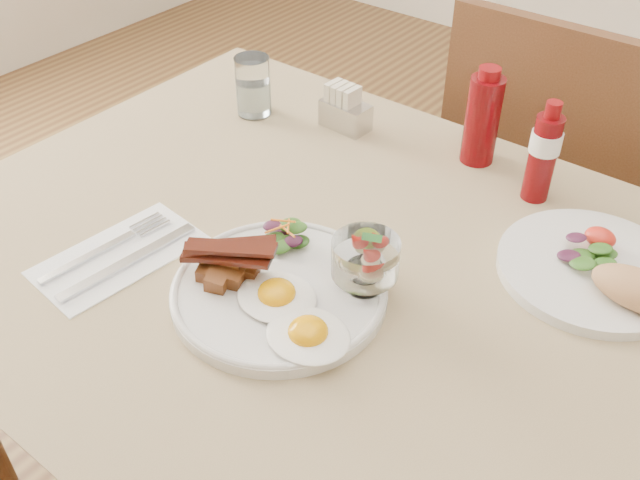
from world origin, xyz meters
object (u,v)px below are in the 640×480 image
(main_plate, at_px, (279,292))
(water_glass, at_px, (253,89))
(fruit_cup, at_px, (366,258))
(hot_sauce_bottle, at_px, (543,153))
(sugar_caddy, at_px, (345,110))
(chair_far, at_px, (550,196))
(ketchup_bottle, at_px, (482,118))
(second_plate, at_px, (603,272))
(table, at_px, (375,330))

(main_plate, height_order, water_glass, water_glass)
(fruit_cup, distance_m, hot_sauce_bottle, 0.35)
(main_plate, relative_size, sugar_caddy, 3.14)
(chair_far, distance_m, sugar_caddy, 0.52)
(fruit_cup, relative_size, ketchup_bottle, 0.53)
(ketchup_bottle, xyz_separation_m, hot_sauce_bottle, (0.12, -0.04, 0.00))
(fruit_cup, bearing_deg, second_plate, 42.77)
(table, bearing_deg, water_glass, 150.76)
(chair_far, xyz_separation_m, second_plate, (0.23, -0.48, 0.24))
(chair_far, height_order, main_plate, chair_far)
(sugar_caddy, bearing_deg, second_plate, -9.94)
(chair_far, xyz_separation_m, main_plate, (-0.09, -0.76, 0.24))
(table, relative_size, chair_far, 1.43)
(second_plate, bearing_deg, main_plate, -138.30)
(main_plate, bearing_deg, sugar_caddy, 115.61)
(table, bearing_deg, sugar_caddy, 132.53)
(table, height_order, main_plate, main_plate)
(chair_far, height_order, sugar_caddy, chair_far)
(water_glass, bearing_deg, chair_far, 43.36)
(table, relative_size, ketchup_bottle, 8.13)
(second_plate, height_order, ketchup_bottle, ketchup_bottle)
(fruit_cup, xyz_separation_m, sugar_caddy, (-0.28, 0.34, -0.03))
(second_plate, height_order, sugar_caddy, sugar_caddy)
(ketchup_bottle, bearing_deg, chair_far, 81.90)
(chair_far, relative_size, water_glass, 8.66)
(sugar_caddy, bearing_deg, fruit_cup, -46.90)
(ketchup_bottle, bearing_deg, table, -82.89)
(table, relative_size, sugar_caddy, 14.93)
(fruit_cup, bearing_deg, ketchup_bottle, 96.39)
(chair_far, bearing_deg, fruit_cup, -90.09)
(sugar_caddy, bearing_deg, main_plate, -60.98)
(main_plate, distance_m, ketchup_bottle, 0.46)
(fruit_cup, relative_size, hot_sauce_bottle, 0.54)
(main_plate, xyz_separation_m, ketchup_bottle, (0.04, 0.45, 0.07))
(hot_sauce_bottle, bearing_deg, main_plate, -111.68)
(ketchup_bottle, distance_m, water_glass, 0.41)
(fruit_cup, distance_m, second_plate, 0.32)
(fruit_cup, distance_m, ketchup_bottle, 0.39)
(chair_far, height_order, second_plate, chair_far)
(chair_far, xyz_separation_m, hot_sauce_bottle, (0.08, -0.35, 0.31))
(table, distance_m, ketchup_bottle, 0.39)
(hot_sauce_bottle, bearing_deg, fruit_cup, -102.83)
(table, bearing_deg, hot_sauce_bottle, 76.13)
(fruit_cup, height_order, hot_sauce_bottle, hot_sauce_bottle)
(table, bearing_deg, ketchup_bottle, 97.11)
(main_plate, bearing_deg, hot_sauce_bottle, 68.32)
(hot_sauce_bottle, bearing_deg, water_glass, -172.74)
(main_plate, distance_m, water_glass, 0.50)
(fruit_cup, xyz_separation_m, water_glass, (-0.44, 0.28, -0.02))
(table, xyz_separation_m, sugar_caddy, (-0.28, 0.31, 0.12))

